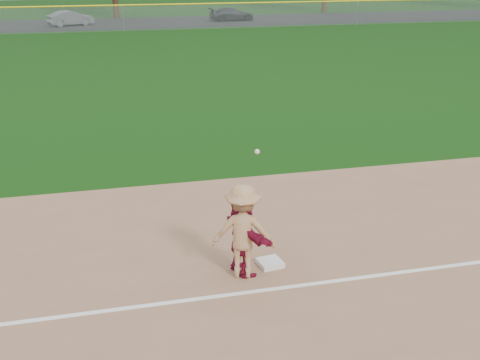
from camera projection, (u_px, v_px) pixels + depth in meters
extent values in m
plane|color=#103A0B|center=(259.00, 270.00, 11.59)|extent=(160.00, 160.00, 0.00)
cube|color=white|center=(271.00, 289.00, 10.85)|extent=(60.00, 0.10, 0.01)
cube|color=black|center=(120.00, 23.00, 53.40)|extent=(120.00, 10.00, 0.01)
cube|color=white|center=(270.00, 263.00, 11.69)|extent=(0.50, 0.50, 0.10)
imported|color=maroon|center=(243.00, 235.00, 11.18)|extent=(0.87, 1.52, 1.56)
imported|color=#5B5E63|center=(70.00, 18.00, 51.38)|extent=(4.01, 2.59, 1.25)
imported|color=black|center=(232.00, 14.00, 55.34)|extent=(4.22, 1.94, 1.19)
imported|color=#A09FA2|center=(243.00, 231.00, 11.04)|extent=(1.32, 1.00, 1.81)
sphere|color=white|center=(257.00, 152.00, 10.85)|extent=(0.09, 0.09, 0.09)
plane|color=#999EA0|center=(123.00, 18.00, 47.60)|extent=(110.00, 0.00, 110.00)
cylinder|color=yellow|center=(123.00, 5.00, 47.25)|extent=(110.00, 0.12, 0.12)
cylinder|color=gray|center=(123.00, 18.00, 47.60)|extent=(0.08, 0.08, 2.00)
cylinder|color=gray|center=(357.00, 13.00, 52.09)|extent=(0.08, 0.08, 2.00)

